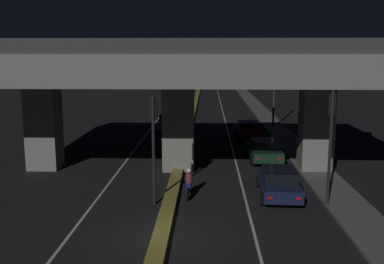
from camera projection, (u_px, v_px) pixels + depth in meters
The scene contains 17 objects.
ground_plane at pixel (162, 237), 17.14m from camera, with size 200.00×200.00×0.00m, color black.
lane_line_left_inner at pixel (162, 114), 51.72m from camera, with size 0.12×126.00×0.00m, color beige.
lane_line_right_inner at pixel (224, 115), 51.48m from camera, with size 0.12×126.00×0.00m, color beige.
median_divider at pixel (193, 113), 51.58m from camera, with size 0.63×126.00×0.24m, color olive.
sidewalk_right at pixel (272, 124), 44.42m from camera, with size 2.06×126.00×0.14m, color #5B5956.
elevated_overpass at pixel (178, 72), 26.15m from camera, with size 23.85×13.10×7.78m.
traffic_light_left_of_median at pixel (154, 131), 20.30m from camera, with size 0.30×0.49×5.06m.
traffic_light_right_of_median at pixel (331, 128), 20.00m from camera, with size 0.30×0.49×5.34m.
street_lamp at pixel (270, 75), 40.81m from camera, with size 2.78×0.32×8.32m.
car_dark_blue_lead at pixel (279, 182), 21.82m from camera, with size 2.06×4.50×1.43m.
car_dark_green_second at pixel (264, 150), 28.98m from camera, with size 2.18×4.04×1.46m.
car_dark_red_third at pixel (248, 130), 36.47m from camera, with size 2.17×4.10×1.50m.
car_grey_lead_oncoming at pixel (170, 122), 40.81m from camera, with size 2.17×4.42×1.48m.
car_dark_red_second_oncoming at pixel (173, 107), 51.15m from camera, with size 2.05×4.29×1.68m.
motorcycle_blue_filtering_near at pixel (189, 184), 21.94m from camera, with size 0.33×1.97×1.40m.
motorcycle_red_filtering_mid at pixel (192, 160), 26.91m from camera, with size 0.34×1.88×1.37m.
pedestrian_on_sidewalk at pixel (309, 144), 30.04m from camera, with size 0.35×0.35×1.61m.
Camera 1 is at (1.72, -16.15, 6.89)m, focal length 42.00 mm.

